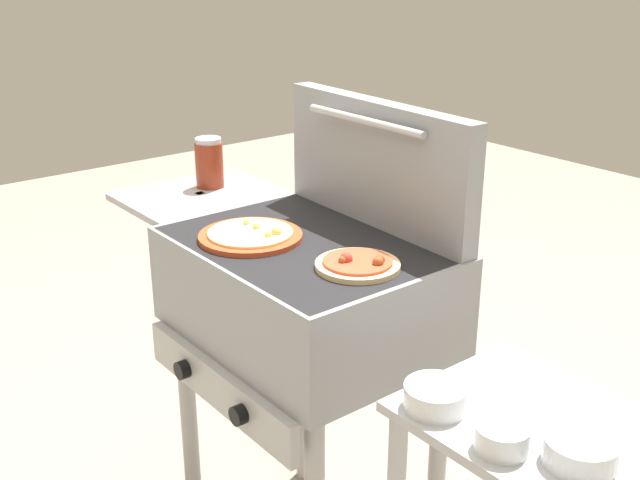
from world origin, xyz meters
name	(u,v)px	position (x,y,z in m)	size (l,w,h in m)	color
grill	(302,297)	(-0.01, 0.00, 0.76)	(0.96, 0.53, 0.90)	gray
grill_lid_open	(377,163)	(0.00, 0.21, 1.05)	(0.63, 0.09, 0.30)	gray
pizza_cheese	(251,235)	(-0.10, -0.09, 0.91)	(0.24, 0.24, 0.03)	#C64723
pizza_pepperoni	(358,264)	(0.19, -0.01, 0.91)	(0.18, 0.18, 0.04)	beige
sauce_jar	(209,163)	(-0.51, 0.05, 0.97)	(0.08, 0.08, 0.14)	maroon
topping_bowl_near	(436,398)	(0.52, -0.11, 0.79)	(0.12, 0.12, 0.04)	silver
topping_bowl_far	(580,452)	(0.78, -0.05, 0.79)	(0.12, 0.12, 0.04)	silver
topping_bowl_middle	(502,439)	(0.67, -0.12, 0.79)	(0.09, 0.09, 0.04)	silver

